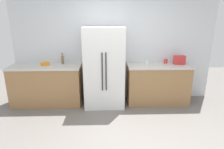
{
  "coord_description": "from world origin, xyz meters",
  "views": [
    {
      "loc": [
        -0.2,
        -2.73,
        2.0
      ],
      "look_at": [
        -0.1,
        0.46,
        1.04
      ],
      "focal_mm": 30.66,
      "sensor_mm": 36.0,
      "label": 1
    }
  ],
  "objects_px": {
    "bottle_a": "(63,60)",
    "bowl_a": "(45,64)",
    "cup_b": "(147,63)",
    "refrigerator": "(104,67)",
    "cup_a": "(166,61)",
    "toaster": "(179,60)"
  },
  "relations": [
    {
      "from": "bottle_a",
      "to": "cup_b",
      "type": "distance_m",
      "value": 1.98
    },
    {
      "from": "bowl_a",
      "to": "cup_b",
      "type": "bearing_deg",
      "value": -0.14
    },
    {
      "from": "bowl_a",
      "to": "refrigerator",
      "type": "bearing_deg",
      "value": -5.14
    },
    {
      "from": "refrigerator",
      "to": "toaster",
      "type": "distance_m",
      "value": 1.77
    },
    {
      "from": "refrigerator",
      "to": "toaster",
      "type": "height_order",
      "value": "refrigerator"
    },
    {
      "from": "bottle_a",
      "to": "bowl_a",
      "type": "relative_size",
      "value": 1.34
    },
    {
      "from": "cup_a",
      "to": "cup_b",
      "type": "bearing_deg",
      "value": -168.21
    },
    {
      "from": "cup_b",
      "to": "bottle_a",
      "type": "bearing_deg",
      "value": 176.82
    },
    {
      "from": "bottle_a",
      "to": "cup_b",
      "type": "height_order",
      "value": "bottle_a"
    },
    {
      "from": "cup_a",
      "to": "bowl_a",
      "type": "xyz_separation_m",
      "value": [
        -2.84,
        -0.09,
        -0.02
      ]
    },
    {
      "from": "cup_a",
      "to": "bowl_a",
      "type": "relative_size",
      "value": 0.53
    },
    {
      "from": "refrigerator",
      "to": "bottle_a",
      "type": "height_order",
      "value": "refrigerator"
    },
    {
      "from": "refrigerator",
      "to": "bottle_a",
      "type": "distance_m",
      "value": 1.01
    },
    {
      "from": "refrigerator",
      "to": "cup_a",
      "type": "relative_size",
      "value": 17.61
    },
    {
      "from": "refrigerator",
      "to": "bottle_a",
      "type": "bearing_deg",
      "value": 166.96
    },
    {
      "from": "toaster",
      "to": "bowl_a",
      "type": "distance_m",
      "value": 3.13
    },
    {
      "from": "bottle_a",
      "to": "bowl_a",
      "type": "xyz_separation_m",
      "value": [
        -0.39,
        -0.1,
        -0.07
      ]
    },
    {
      "from": "bowl_a",
      "to": "cup_a",
      "type": "bearing_deg",
      "value": 1.89
    },
    {
      "from": "cup_a",
      "to": "cup_b",
      "type": "relative_size",
      "value": 1.15
    },
    {
      "from": "bowl_a",
      "to": "toaster",
      "type": "bearing_deg",
      "value": 0.13
    },
    {
      "from": "toaster",
      "to": "bottle_a",
      "type": "distance_m",
      "value": 2.74
    },
    {
      "from": "toaster",
      "to": "bottle_a",
      "type": "relative_size",
      "value": 0.94
    }
  ]
}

